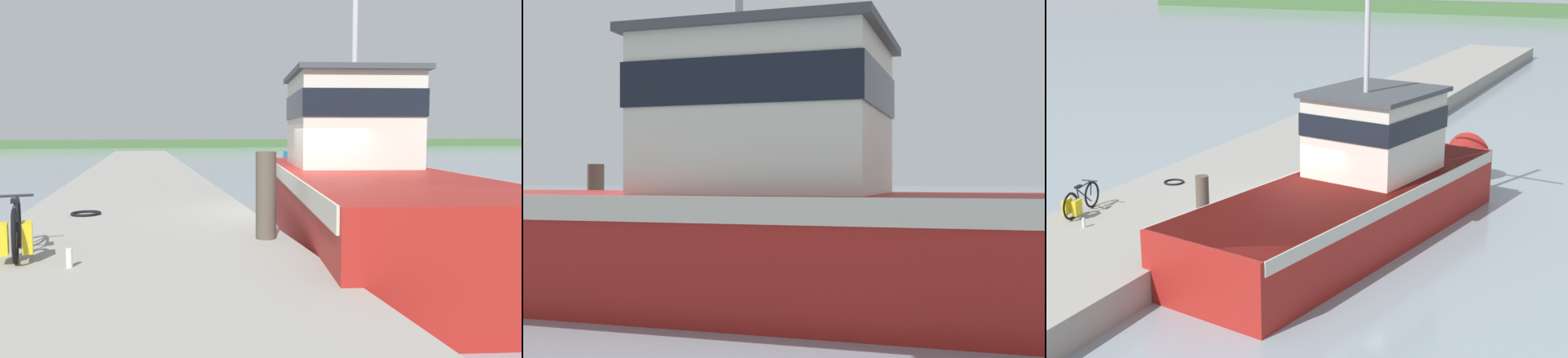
{
  "view_description": "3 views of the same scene",
  "coord_description": "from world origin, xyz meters",
  "views": [
    {
      "loc": [
        -3.35,
        -10.4,
        2.38
      ],
      "look_at": [
        -1.0,
        -0.39,
        1.46
      ],
      "focal_mm": 35.0,
      "sensor_mm": 36.0,
      "label": 1
    },
    {
      "loc": [
        10.66,
        2.32,
        1.82
      ],
      "look_at": [
        0.09,
        1.07,
        1.82
      ],
      "focal_mm": 45.0,
      "sensor_mm": 36.0,
      "label": 2
    },
    {
      "loc": [
        8.72,
        -18.44,
        7.3
      ],
      "look_at": [
        -0.68,
        1.47,
        1.03
      ],
      "focal_mm": 55.0,
      "sensor_mm": 36.0,
      "label": 3
    }
  ],
  "objects": [
    {
      "name": "ground_plane",
      "position": [
        0.0,
        0.0,
        0.0
      ],
      "size": [
        320.0,
        320.0,
        0.0
      ],
      "primitive_type": "plane",
      "color": "#84939E"
    },
    {
      "name": "dock_pier",
      "position": [
        -3.42,
        0.0,
        0.37
      ],
      "size": [
        4.66,
        80.0,
        0.75
      ],
      "primitive_type": "cube",
      "color": "gray",
      "rests_on": "ground_plane"
    },
    {
      "name": "far_shoreline",
      "position": [
        30.0,
        79.86,
        0.69
      ],
      "size": [
        180.0,
        5.0,
        1.39
      ],
      "primitive_type": "cube",
      "color": "#426638",
      "rests_on": "ground_plane"
    },
    {
      "name": "fishing_boat_main",
      "position": [
        1.38,
        0.3,
        1.36
      ],
      "size": [
        5.21,
        13.29,
        8.66
      ],
      "rotation": [
        0.0,
        0.0,
        -0.18
      ],
      "color": "maroon",
      "rests_on": "ground_plane"
    },
    {
      "name": "boat_orange_near",
      "position": [
        11.97,
        31.22,
        0.78
      ],
      "size": [
        7.18,
        3.27,
        3.77
      ],
      "rotation": [
        0.0,
        0.0,
        -1.37
      ],
      "color": "#236BB2",
      "rests_on": "ground_plane"
    },
    {
      "name": "bicycle_touring",
      "position": [
        -4.98,
        -3.23,
        1.1
      ],
      "size": [
        0.61,
        1.73,
        0.78
      ],
      "rotation": [
        0.0,
        0.0,
        0.18
      ],
      "color": "black",
      "rests_on": "dock_pier"
    },
    {
      "name": "mooring_post",
      "position": [
        -1.48,
        -2.79,
        1.43
      ],
      "size": [
        0.32,
        0.32,
        1.36
      ],
      "primitive_type": "cylinder",
      "color": "#51473D",
      "rests_on": "dock_pier"
    },
    {
      "name": "hose_coil",
      "position": [
        -4.47,
        0.3,
        0.78
      ],
      "size": [
        0.59,
        0.59,
        0.05
      ],
      "primitive_type": "torus",
      "color": "black",
      "rests_on": "dock_pier"
    },
    {
      "name": "water_bottle_on_curb",
      "position": [
        -4.24,
        -3.94,
        0.87
      ],
      "size": [
        0.08,
        0.08,
        0.24
      ],
      "primitive_type": "cylinder",
      "color": "silver",
      "rests_on": "dock_pier"
    }
  ]
}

